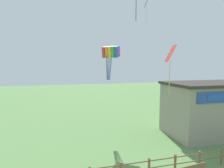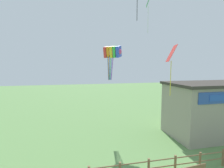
% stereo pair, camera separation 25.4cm
% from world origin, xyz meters
% --- Properties ---
extents(seaside_building, '(7.70, 4.71, 4.88)m').
position_xyz_m(seaside_building, '(9.79, 11.91, 2.46)').
color(seaside_building, gray).
rests_on(seaside_building, ground_plane).
extents(kite_rainbow_parafoil, '(2.22, 2.03, 3.40)m').
position_xyz_m(kite_rainbow_parafoil, '(1.48, 15.71, 7.74)').
color(kite_rainbow_parafoil, '#E54C8C').
extents(kite_red_diamond, '(0.89, 1.14, 3.86)m').
position_xyz_m(kite_red_diamond, '(4.86, 10.61, 6.94)').
color(kite_red_diamond, red).
extents(kite_green_diamond, '(0.65, 0.87, 3.53)m').
position_xyz_m(kite_green_diamond, '(4.89, 15.05, 12.13)').
color(kite_green_diamond, green).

